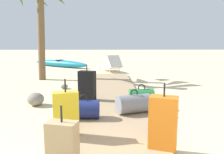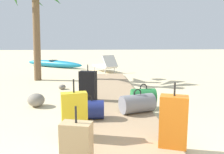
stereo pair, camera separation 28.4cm
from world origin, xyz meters
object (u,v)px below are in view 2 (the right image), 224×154
suitcase_orange (173,121)px  kayak (53,64)px  suitcase_black (88,86)px  duffel_bag_navy (88,110)px  suitcase_yellow (74,115)px  duffel_bag_grey (137,103)px  lounge_chair (105,65)px  suitcase_tan (77,145)px  duffel_bag_green (143,97)px

suitcase_orange → kayak: suitcase_orange is taller
suitcase_black → kayak: bearing=105.5°
duffel_bag_navy → suitcase_yellow: 0.87m
duffel_bag_grey → suitcase_yellow: (-1.14, -1.15, 0.16)m
suitcase_black → duffel_bag_grey: size_ratio=1.14×
suitcase_orange → duffel_bag_grey: (-0.21, 1.54, -0.17)m
duffel_bag_navy → lounge_chair: bearing=84.9°
suitcase_orange → suitcase_tan: 1.33m
suitcase_orange → suitcase_yellow: 1.40m
suitcase_orange → duffel_bag_navy: size_ratio=1.51×
duffel_bag_navy → suitcase_black: bearing=91.6°
suitcase_orange → suitcase_black: size_ratio=1.04×
duffel_bag_grey → kayak: duffel_bag_grey is taller
duffel_bag_navy → suitcase_yellow: size_ratio=0.67×
suitcase_orange → lounge_chair: (-0.57, 8.08, -0.10)m
suitcase_black → suitcase_tan: bearing=-90.8°
suitcase_black → suitcase_orange: bearing=-64.9°
suitcase_yellow → lounge_chair: 7.73m
suitcase_yellow → kayak: size_ratio=0.25×
duffel_bag_green → kayak: duffel_bag_green is taller
suitcase_yellow → lounge_chair: size_ratio=0.54×
suitcase_yellow → duffel_bag_navy: bearing=78.4°
suitcase_tan → duffel_bag_green: bearing=63.2°
duffel_bag_navy → suitcase_black: suitcase_black is taller
lounge_chair → kayak: size_ratio=0.46×
duffel_bag_green → suitcase_black: size_ratio=0.63×
duffel_bag_grey → kayak: 9.26m
duffel_bag_green → suitcase_orange: suitcase_orange is taller
duffel_bag_navy → suitcase_tan: suitcase_tan is taller
kayak → suitcase_black: bearing=-74.5°
suitcase_orange → duffel_bag_navy: (-1.18, 1.23, -0.18)m
kayak → duffel_bag_grey: bearing=-70.2°
duffel_bag_navy → lounge_chair: 6.88m
duffel_bag_green → suitcase_black: (-1.23, 0.50, 0.17)m
duffel_bag_navy → kayak: (-2.17, 9.03, -0.06)m
suitcase_black → lounge_chair: size_ratio=0.52×
suitcase_orange → suitcase_yellow: size_ratio=1.01×
duffel_bag_navy → duffel_bag_grey: size_ratio=0.78×
suitcase_tan → suitcase_yellow: (-0.09, 0.82, 0.08)m
duffel_bag_navy → kayak: size_ratio=0.17×
suitcase_orange → suitcase_tan: suitcase_orange is taller
suitcase_yellow → lounge_chair: bearing=84.2°
duffel_bag_green → lounge_chair: size_ratio=0.33×
suitcase_orange → suitcase_black: suitcase_orange is taller
suitcase_black → lounge_chair: (0.64, 5.49, -0.10)m
suitcase_black → suitcase_tan: size_ratio=1.20×
duffel_bag_navy → suitcase_black: 1.37m
suitcase_orange → suitcase_yellow: (-1.35, 0.40, -0.01)m
duffel_bag_green → lounge_chair: 6.02m
kayak → duffel_bag_green: bearing=-67.6°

